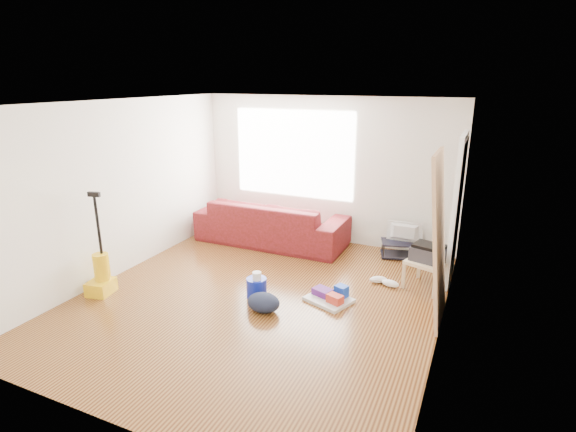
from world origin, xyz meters
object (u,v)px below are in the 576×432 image
at_px(bucket, 257,297).
at_px(cleaning_tray, 330,297).
at_px(side_table, 428,265).
at_px(tv_stand, 402,249).
at_px(backpack, 264,311).
at_px(vacuum, 101,275).
at_px(sofa, 272,242).

distance_m(bucket, cleaning_tray, 0.97).
xyz_separation_m(side_table, bucket, (-2.00, -1.21, -0.34)).
relative_size(tv_stand, backpack, 1.80).
relative_size(bucket, vacuum, 0.19).
height_order(tv_stand, backpack, tv_stand).
height_order(sofa, bucket, sofa).
relative_size(sofa, vacuum, 1.87).
bearing_deg(tv_stand, backpack, -132.74).
bearing_deg(vacuum, side_table, 14.98).
bearing_deg(sofa, bucket, 110.64).
bearing_deg(tv_stand, bucket, -140.49).
relative_size(sofa, side_table, 4.15).
bearing_deg(vacuum, sofa, 54.19).
height_order(side_table, cleaning_tray, side_table).
height_order(sofa, vacuum, vacuum).
bearing_deg(vacuum, tv_stand, 29.31).
relative_size(tv_stand, side_table, 1.21).
xyz_separation_m(bucket, cleaning_tray, (0.93, 0.29, 0.06)).
bearing_deg(tv_stand, vacuum, -155.89).
bearing_deg(sofa, vacuum, 65.47).
bearing_deg(backpack, bucket, 134.81).
xyz_separation_m(side_table, cleaning_tray, (-1.07, -0.91, -0.28)).
distance_m(sofa, backpack, 2.44).
distance_m(tv_stand, side_table, 1.14).
relative_size(bucket, backpack, 0.63).
relative_size(cleaning_tray, backpack, 1.58).
relative_size(side_table, cleaning_tray, 0.94).
height_order(bucket, vacuum, vacuum).
bearing_deg(vacuum, bucket, 9.51).
distance_m(tv_stand, vacuum, 4.53).
height_order(tv_stand, side_table, side_table).
distance_m(bucket, backpack, 0.39).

